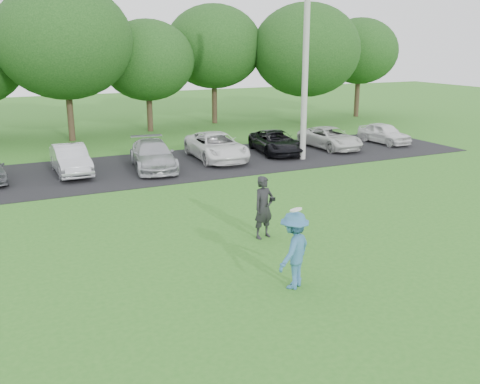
{
  "coord_description": "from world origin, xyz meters",
  "views": [
    {
      "loc": [
        -6.32,
        -9.78,
        5.44
      ],
      "look_at": [
        0.0,
        3.5,
        1.3
      ],
      "focal_mm": 40.0,
      "sensor_mm": 36.0,
      "label": 1
    }
  ],
  "objects": [
    {
      "name": "camera_bystander",
      "position": [
        0.52,
        3.02,
        0.91
      ],
      "size": [
        0.74,
        0.58,
        1.81
      ],
      "color": "black",
      "rests_on": "ground"
    },
    {
      "name": "parking_lot",
      "position": [
        0.0,
        13.0,
        0.01
      ],
      "size": [
        32.0,
        6.5,
        0.03
      ],
      "primitive_type": "cube",
      "color": "black",
      "rests_on": "ground"
    },
    {
      "name": "tree_row",
      "position": [
        1.51,
        22.76,
        4.91
      ],
      "size": [
        42.39,
        9.85,
        8.64
      ],
      "color": "#38281C",
      "rests_on": "ground"
    },
    {
      "name": "parked_cars",
      "position": [
        0.74,
        13.12,
        0.62
      ],
      "size": [
        28.17,
        5.14,
        1.25
      ],
      "color": "silver",
      "rests_on": "parking_lot"
    },
    {
      "name": "utility_pole",
      "position": [
        7.18,
        11.61,
        5.01
      ],
      "size": [
        0.28,
        0.28,
        10.03
      ],
      "primitive_type": "cylinder",
      "color": "#A6A5A0",
      "rests_on": "ground"
    },
    {
      "name": "frisbee_player",
      "position": [
        -0.38,
        -0.13,
        0.9
      ],
      "size": [
        1.34,
        1.2,
        1.97
      ],
      "color": "teal",
      "rests_on": "ground"
    },
    {
      "name": "ground",
      "position": [
        0.0,
        0.0,
        0.0
      ],
      "size": [
        100.0,
        100.0,
        0.0
      ],
      "primitive_type": "plane",
      "color": "#2E6E1F",
      "rests_on": "ground"
    }
  ]
}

